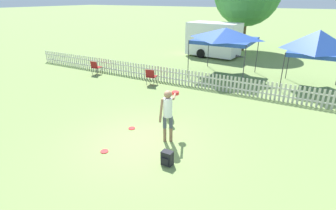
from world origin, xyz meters
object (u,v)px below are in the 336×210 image
at_px(leaping_dog, 168,103).
at_px(folding_chair_center, 95,66).
at_px(folding_chair_blue_left, 151,75).
at_px(canopy_tent_secondary, 226,35).
at_px(frisbee_near_dog, 104,151).
at_px(frisbee_near_handler, 132,128).
at_px(equipment_trailer, 214,39).
at_px(backpack_on_grass, 167,158).
at_px(canopy_tent_main, 318,42).
at_px(handler_person, 168,109).

distance_m(leaping_dog, folding_chair_center, 7.51).
distance_m(folding_chair_blue_left, canopy_tent_secondary, 4.96).
bearing_deg(frisbee_near_dog, frisbee_near_handler, 96.28).
relative_size(leaping_dog, equipment_trailer, 0.21).
height_order(backpack_on_grass, equipment_trailer, equipment_trailer).
xyz_separation_m(frisbee_near_handler, equipment_trailer, (-1.79, 13.11, 1.34)).
distance_m(frisbee_near_handler, backpack_on_grass, 2.52).
xyz_separation_m(leaping_dog, backpack_on_grass, (1.50, -2.76, -0.39)).
xyz_separation_m(backpack_on_grass, canopy_tent_main, (3.10, 9.40, 2.11)).
bearing_deg(folding_chair_blue_left, frisbee_near_dog, 100.60).
bearing_deg(leaping_dog, frisbee_near_dog, 52.36).
relative_size(folding_chair_center, canopy_tent_main, 0.28).
distance_m(leaping_dog, backpack_on_grass, 3.16).
height_order(handler_person, folding_chair_center, handler_person).
xyz_separation_m(backpack_on_grass, equipment_trailer, (-3.95, 14.38, 1.14)).
height_order(leaping_dog, folding_chair_blue_left, leaping_dog).
xyz_separation_m(leaping_dog, folding_chair_center, (-6.79, 3.21, -0.11)).
height_order(handler_person, canopy_tent_main, canopy_tent_main).
relative_size(leaping_dog, canopy_tent_main, 0.34).
bearing_deg(folding_chair_blue_left, handler_person, 118.33).
height_order(frisbee_near_handler, canopy_tent_secondary, canopy_tent_secondary).
distance_m(frisbee_near_handler, equipment_trailer, 13.30).
height_order(folding_chair_blue_left, folding_chair_center, folding_chair_blue_left).
height_order(handler_person, folding_chair_blue_left, handler_person).
height_order(backpack_on_grass, canopy_tent_secondary, canopy_tent_secondary).
height_order(handler_person, canopy_tent_secondary, canopy_tent_secondary).
distance_m(frisbee_near_dog, equipment_trailer, 14.93).
bearing_deg(folding_chair_center, leaping_dog, 150.91).
height_order(leaping_dog, folding_chair_center, leaping_dog).
height_order(leaping_dog, equipment_trailer, equipment_trailer).
bearing_deg(leaping_dog, folding_chair_blue_left, -77.15).
distance_m(frisbee_near_handler, folding_chair_blue_left, 5.10).
distance_m(frisbee_near_dog, canopy_tent_main, 11.24).
distance_m(canopy_tent_main, canopy_tent_secondary, 4.66).
relative_size(folding_chair_center, equipment_trailer, 0.17).
bearing_deg(canopy_tent_secondary, handler_person, -83.69).
bearing_deg(folding_chair_center, handler_person, 144.29).
bearing_deg(frisbee_near_handler, equipment_trailer, 97.77).
bearing_deg(backpack_on_grass, canopy_tent_main, 71.75).
distance_m(handler_person, equipment_trailer, 13.61).
bearing_deg(leaping_dog, folding_chair_center, -54.14).
relative_size(frisbee_near_handler, canopy_tent_main, 0.08).
distance_m(frisbee_near_handler, canopy_tent_secondary, 8.65).
relative_size(folding_chair_center, canopy_tent_secondary, 0.26).
distance_m(handler_person, canopy_tent_main, 9.10).
bearing_deg(canopy_tent_secondary, frisbee_near_dog, -92.49).
relative_size(leaping_dog, backpack_on_grass, 2.39).
xyz_separation_m(backpack_on_grass, folding_chair_center, (-8.29, 5.97, 0.28)).
relative_size(leaping_dog, canopy_tent_secondary, 0.31).
bearing_deg(frisbee_near_dog, canopy_tent_secondary, 87.51).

